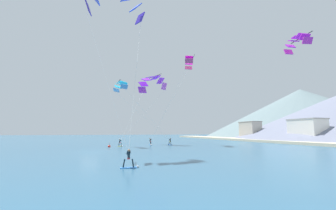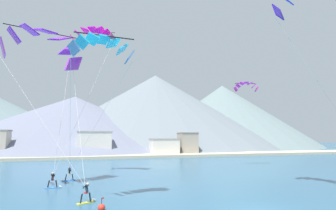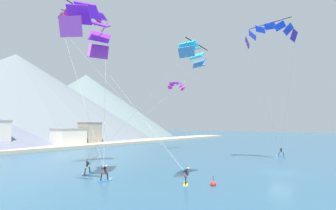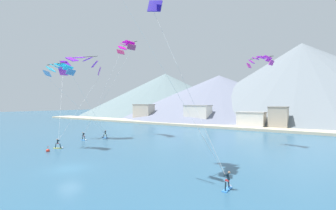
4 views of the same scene
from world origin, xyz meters
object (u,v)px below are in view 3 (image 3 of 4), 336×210
at_px(kitesurfer_near_lead, 186,179).
at_px(parafoil_kite_far_left, 270,33).
at_px(kitesurfer_near_trail, 86,170).
at_px(kitesurfer_mid_center, 106,176).
at_px(kitesurfer_far_left, 280,154).
at_px(parafoil_kite_near_trail, 192,52).
at_px(parafoil_kite_near_lead, 91,27).
at_px(race_marker_buoy, 213,184).
at_px(parafoil_kite_mid_center, 84,18).
at_px(parafoil_kite_distant_high_outer, 176,85).

xyz_separation_m(kitesurfer_near_lead, parafoil_kite_far_left, (20.70, -3.09, 20.14)).
height_order(kitesurfer_near_trail, kitesurfer_mid_center, kitesurfer_mid_center).
height_order(kitesurfer_mid_center, parafoil_kite_far_left, parafoil_kite_far_left).
height_order(kitesurfer_far_left, parafoil_kite_near_trail, parafoil_kite_near_trail).
relative_size(kitesurfer_far_left, parafoil_kite_near_lead, 0.11).
distance_m(kitesurfer_near_lead, parafoil_kite_near_lead, 18.30).
xyz_separation_m(kitesurfer_mid_center, parafoil_kite_near_trail, (4.34, -7.82, 12.77)).
xyz_separation_m(parafoil_kite_near_lead, parafoil_kite_far_left, (26.22, -11.19, 4.69)).
distance_m(kitesurfer_mid_center, race_marker_buoy, 10.97).
height_order(kitesurfer_near_lead, parafoil_kite_mid_center, parafoil_kite_mid_center).
bearing_deg(parafoil_kite_near_trail, parafoil_kite_near_lead, 126.86).
bearing_deg(parafoil_kite_near_trail, kitesurfer_near_trail, 105.55).
bearing_deg(parafoil_kite_near_lead, parafoil_kite_far_left, -23.11).
distance_m(parafoil_kite_near_trail, race_marker_buoy, 13.32).
height_order(kitesurfer_near_lead, kitesurfer_mid_center, kitesurfer_mid_center).
xyz_separation_m(parafoil_kite_near_lead, parafoil_kite_distant_high_outer, (33.64, 12.01, -0.81)).
bearing_deg(parafoil_kite_far_left, kitesurfer_near_lead, 171.51).
height_order(parafoil_kite_far_left, parafoil_kite_distant_high_outer, parafoil_kite_far_left).
xyz_separation_m(kitesurfer_mid_center, parafoil_kite_near_lead, (-1.95, 0.57, 15.45)).
bearing_deg(parafoil_kite_near_trail, kitesurfer_mid_center, 119.01).
xyz_separation_m(kitesurfer_far_left, parafoil_kite_far_left, (-9.06, -1.14, 20.15)).
distance_m(parafoil_kite_mid_center, parafoil_kite_far_left, 28.69).
relative_size(parafoil_kite_distant_high_outer, race_marker_buoy, 4.55).
bearing_deg(kitesurfer_mid_center, race_marker_buoy, -65.41).
bearing_deg(kitesurfer_far_left, parafoil_kite_near_trail, 176.71).
relative_size(kitesurfer_mid_center, kitesurfer_far_left, 1.01).
height_order(parafoil_kite_distant_high_outer, race_marker_buoy, parafoil_kite_distant_high_outer).
bearing_deg(race_marker_buoy, kitesurfer_far_left, 0.97).
relative_size(kitesurfer_near_lead, parafoil_kite_near_lead, 0.11).
bearing_deg(kitesurfer_mid_center, parafoil_kite_mid_center, 69.90).
bearing_deg(kitesurfer_mid_center, parafoil_kite_near_lead, 163.78).
xyz_separation_m(kitesurfer_near_trail, race_marker_buoy, (3.67, -14.53, -0.34)).
distance_m(kitesurfer_near_trail, parafoil_kite_distant_high_outer, 35.05).
bearing_deg(parafoil_kite_near_trail, parafoil_kite_mid_center, 93.66).
relative_size(parafoil_kite_near_lead, parafoil_kite_mid_center, 0.80).
height_order(parafoil_kite_near_trail, parafoil_kite_distant_high_outer, parafoil_kite_distant_high_outer).
xyz_separation_m(parafoil_kite_mid_center, parafoil_kite_far_left, (21.00, -19.54, -0.08)).
relative_size(kitesurfer_near_lead, kitesurfer_near_trail, 0.98).
height_order(kitesurfer_near_trail, parafoil_kite_mid_center, parafoil_kite_mid_center).
xyz_separation_m(parafoil_kite_near_trail, parafoil_kite_far_left, (19.93, -2.80, 7.36)).
bearing_deg(parafoil_kite_far_left, race_marker_buoy, 178.11).
height_order(kitesurfer_mid_center, parafoil_kite_mid_center, parafoil_kite_mid_center).
bearing_deg(parafoil_kite_near_lead, parafoil_kite_near_trail, -53.14).
bearing_deg(race_marker_buoy, kitesurfer_mid_center, 114.59).
bearing_deg(kitesurfer_far_left, race_marker_buoy, -179.03).
bearing_deg(race_marker_buoy, parafoil_kite_distant_high_outer, 39.74).
height_order(kitesurfer_mid_center, parafoil_kite_near_trail, parafoil_kite_near_trail).
xyz_separation_m(kitesurfer_near_lead, kitesurfer_mid_center, (-3.57, 7.53, 0.00)).
relative_size(kitesurfer_far_left, parafoil_kite_mid_center, 0.09).
bearing_deg(kitesurfer_mid_center, kitesurfer_near_trail, 78.95).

